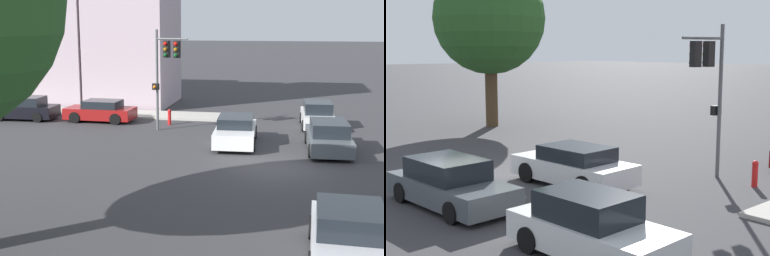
{
  "view_description": "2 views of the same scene",
  "coord_description": "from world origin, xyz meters",
  "views": [
    {
      "loc": [
        -21.89,
        -0.62,
        5.97
      ],
      "look_at": [
        1.95,
        3.93,
        1.13
      ],
      "focal_mm": 50.0,
      "sensor_mm": 36.0,
      "label": 1
    },
    {
      "loc": [
        17.34,
        -10.03,
        4.66
      ],
      "look_at": [
        1.19,
        4.78,
        1.45
      ],
      "focal_mm": 50.0,
      "sensor_mm": 36.0,
      "label": 2
    }
  ],
  "objects": [
    {
      "name": "ground_plane",
      "position": [
        0.0,
        0.0,
        0.0
      ],
      "size": [
        300.0,
        300.0,
        0.0
      ],
      "primitive_type": "plane",
      "color": "#333335"
    },
    {
      "name": "crossing_car_3",
      "position": [
        9.05,
        -2.03,
        0.7
      ],
      "size": [
        4.17,
        1.93,
        1.5
      ],
      "rotation": [
        0.0,
        0.0,
        0.03
      ],
      "color": "silver",
      "rests_on": "ground_plane"
    },
    {
      "name": "crossing_car_0",
      "position": [
        3.89,
        2.11,
        0.67
      ],
      "size": [
        4.63,
        2.19,
        1.39
      ],
      "rotation": [
        0.0,
        0.0,
        3.19
      ],
      "color": "silver",
      "rests_on": "ground_plane"
    },
    {
      "name": "street_tree",
      "position": [
        -10.26,
        8.1,
        6.5
      ],
      "size": [
        6.7,
        6.7,
        9.88
      ],
      "color": "#4C3823",
      "rests_on": "ground_plane"
    },
    {
      "name": "crossing_car_1",
      "position": [
        3.26,
        -2.32,
        0.68
      ],
      "size": [
        4.73,
        2.11,
        1.45
      ],
      "rotation": [
        0.0,
        0.0,
        0.04
      ],
      "color": "#4C5156",
      "rests_on": "ground_plane"
    },
    {
      "name": "fire_hydrant",
      "position": [
        8.28,
        6.5,
        0.49
      ],
      "size": [
        0.22,
        0.22,
        0.92
      ],
      "color": "red",
      "rests_on": "ground_plane"
    },
    {
      "name": "traffic_signal",
      "position": [
        6.44,
        6.24,
        3.85
      ],
      "size": [
        0.63,
        2.03,
        5.56
      ],
      "rotation": [
        0.0,
        0.0,
        2.92
      ],
      "color": "#515456",
      "rests_on": "ground_plane"
    }
  ]
}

